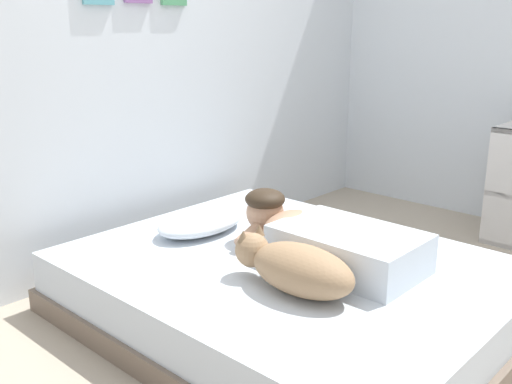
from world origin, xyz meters
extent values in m
plane|color=tan|center=(0.00, 0.00, 0.00)|extent=(12.32, 12.32, 0.00)
cube|color=silver|center=(0.00, 1.37, 1.25)|extent=(4.16, 0.10, 2.50)
cube|color=silver|center=(2.13, 0.16, 1.25)|extent=(0.10, 5.64, 2.50)
cube|color=#726051|center=(-0.07, 0.18, 0.06)|extent=(1.58, 1.99, 0.11)
cube|color=silver|center=(-0.07, 0.18, 0.21)|extent=(1.53, 1.93, 0.19)
ellipsoid|color=silver|center=(-0.08, 0.77, 0.36)|extent=(0.52, 0.32, 0.11)
cube|color=silver|center=(0.05, -0.07, 0.39)|extent=(0.42, 0.64, 0.18)
ellipsoid|color=tan|center=(0.05, 0.27, 0.41)|extent=(0.32, 0.20, 0.16)
sphere|color=tan|center=(0.05, 0.43, 0.45)|extent=(0.19, 0.19, 0.19)
ellipsoid|color=#332619|center=(0.05, 0.43, 0.52)|extent=(0.20, 0.20, 0.10)
cylinder|color=tan|center=(-0.05, 0.41, 0.38)|extent=(0.23, 0.07, 0.14)
cylinder|color=tan|center=(0.15, 0.41, 0.38)|extent=(0.23, 0.07, 0.14)
ellipsoid|color=#9E7A56|center=(-0.29, -0.07, 0.40)|extent=(0.26, 0.48, 0.20)
sphere|color=#9E7A56|center=(-0.31, 0.19, 0.42)|extent=(0.15, 0.15, 0.15)
cone|color=#7E6145|center=(-0.34, 0.21, 0.49)|extent=(0.05, 0.05, 0.05)
cone|color=#7E6145|center=(-0.24, 0.21, 0.49)|extent=(0.05, 0.05, 0.05)
cylinder|color=teal|center=(0.23, 0.48, 0.34)|extent=(0.09, 0.09, 0.07)
torus|color=teal|center=(0.29, 0.48, 0.34)|extent=(0.05, 0.01, 0.05)
cube|color=black|center=(0.25, -0.11, 0.31)|extent=(0.07, 0.14, 0.01)
cube|color=silver|center=(1.57, -0.19, 0.38)|extent=(0.03, 0.24, 0.75)
cube|color=silver|center=(1.78, -0.19, 0.01)|extent=(0.45, 0.24, 0.03)
cube|color=#BF723F|center=(1.60, -0.19, 0.45)|extent=(0.03, 0.20, 0.19)
cube|color=#4C4C51|center=(1.64, -0.19, 0.45)|extent=(0.03, 0.14, 0.19)
camera|label=1|loc=(-2.02, -1.41, 1.36)|focal=41.09mm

